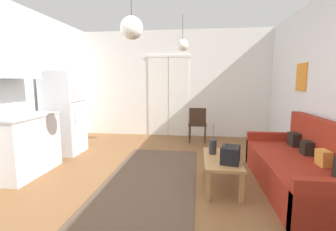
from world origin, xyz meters
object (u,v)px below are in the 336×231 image
(couch, at_px, (303,169))
(bamboo_vase, at_px, (213,147))
(refrigerator, at_px, (64,113))
(pendant_lamp_near, at_px, (132,28))
(accent_chair, at_px, (198,123))
(coffee_table, at_px, (222,162))
(handbag, at_px, (230,154))
(pendant_lamp_far, at_px, (183,45))

(couch, xyz_separation_m, bamboo_vase, (-1.18, 0.13, 0.23))
(refrigerator, bearing_deg, bamboo_vase, -19.97)
(bamboo_vase, xyz_separation_m, pendant_lamp_near, (-1.06, -0.30, 1.58))
(bamboo_vase, height_order, accent_chair, same)
(accent_chair, bearing_deg, coffee_table, 98.77)
(couch, distance_m, handbag, 1.03)
(refrigerator, distance_m, pendant_lamp_near, 2.57)
(pendant_lamp_far, bearing_deg, bamboo_vase, -70.57)
(refrigerator, bearing_deg, couch, -16.08)
(coffee_table, bearing_deg, pendant_lamp_near, -173.42)
(refrigerator, height_order, pendant_lamp_far, pendant_lamp_far)
(pendant_lamp_far, bearing_deg, accent_chair, 63.51)
(bamboo_vase, relative_size, accent_chair, 0.51)
(couch, xyz_separation_m, handbag, (-0.98, -0.23, 0.23))
(coffee_table, bearing_deg, refrigerator, 157.92)
(refrigerator, height_order, pendant_lamp_near, pendant_lamp_near)
(couch, distance_m, pendant_lamp_near, 2.89)
(coffee_table, relative_size, pendant_lamp_near, 1.24)
(handbag, xyz_separation_m, pendant_lamp_near, (-1.26, 0.06, 1.58))
(handbag, height_order, refrigerator, refrigerator)
(accent_chair, height_order, pendant_lamp_near, pendant_lamp_near)
(accent_chair, distance_m, pendant_lamp_far, 1.82)
(couch, height_order, accent_chair, couch)
(couch, height_order, handbag, couch)
(accent_chair, xyz_separation_m, pendant_lamp_near, (-0.84, -2.48, 1.62))
(coffee_table, bearing_deg, bamboo_vase, 124.19)
(refrigerator, bearing_deg, pendant_lamp_near, -36.82)
(refrigerator, distance_m, accent_chair, 2.88)
(coffee_table, distance_m, accent_chair, 2.37)
(refrigerator, bearing_deg, coffee_table, -22.08)
(bamboo_vase, bearing_deg, accent_chair, 95.87)
(pendant_lamp_near, distance_m, pendant_lamp_far, 1.91)
(handbag, bearing_deg, pendant_lamp_near, 177.45)
(bamboo_vase, height_order, handbag, bamboo_vase)
(coffee_table, height_order, handbag, handbag)
(bamboo_vase, bearing_deg, couch, -6.06)
(refrigerator, xyz_separation_m, pendant_lamp_far, (2.31, 0.50, 1.32))
(accent_chair, relative_size, pendant_lamp_near, 1.07)
(couch, height_order, refrigerator, refrigerator)
(bamboo_vase, distance_m, pendant_lamp_far, 2.31)
(bamboo_vase, distance_m, pendant_lamp_near, 1.93)
(handbag, bearing_deg, coffee_table, 114.28)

